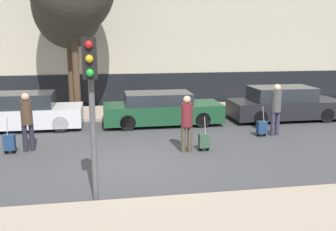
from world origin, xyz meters
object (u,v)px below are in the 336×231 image
(trolley_left, at_px, (9,142))
(bare_tree_down_street, at_px, (68,6))
(parked_car_1, at_px, (162,109))
(trolley_right, at_px, (262,127))
(parked_bicycle, at_px, (154,102))
(parked_car_2, at_px, (284,104))
(pedestrian_center, at_px, (187,120))
(traffic_light, at_px, (91,88))
(pedestrian_right, at_px, (276,106))
(parked_car_0, at_px, (28,112))
(trolley_center, at_px, (204,141))
(pedestrian_left, at_px, (27,118))

(trolley_left, distance_m, bare_tree_down_street, 7.11)
(parked_car_1, relative_size, trolley_right, 4.28)
(trolley_right, xyz_separation_m, parked_bicycle, (-3.17, 4.84, 0.16))
(parked_car_2, relative_size, bare_tree_down_street, 0.72)
(parked_car_1, height_order, bare_tree_down_street, bare_tree_down_street)
(pedestrian_center, relative_size, traffic_light, 0.50)
(pedestrian_center, height_order, pedestrian_right, pedestrian_right)
(pedestrian_right, bearing_deg, traffic_light, -154.45)
(pedestrian_center, bearing_deg, trolley_left, -8.14)
(parked_car_0, height_order, trolley_right, parked_car_0)
(pedestrian_center, bearing_deg, parked_car_2, -143.72)
(pedestrian_right, bearing_deg, trolley_center, -165.69)
(traffic_light, bearing_deg, trolley_left, 123.85)
(parked_car_1, relative_size, pedestrian_right, 2.54)
(parked_car_1, xyz_separation_m, trolley_right, (3.20, -2.41, -0.29))
(parked_bicycle, bearing_deg, bare_tree_down_street, -179.58)
(pedestrian_left, relative_size, bare_tree_down_street, 0.28)
(parked_bicycle, bearing_deg, trolley_left, -133.13)
(trolley_center, bearing_deg, parked_car_2, 40.01)
(trolley_right, bearing_deg, trolley_center, -151.75)
(parked_car_1, xyz_separation_m, traffic_light, (-2.45, -6.92, 1.85))
(parked_bicycle, bearing_deg, parked_car_2, -24.97)
(parked_car_0, height_order, traffic_light, traffic_light)
(parked_car_0, distance_m, parked_car_2, 10.32)
(trolley_right, distance_m, traffic_light, 7.54)
(traffic_light, relative_size, parked_bicycle, 1.95)
(pedestrian_left, xyz_separation_m, trolley_center, (5.31, -0.90, -0.70))
(pedestrian_left, xyz_separation_m, parked_bicycle, (4.59, 5.25, -0.54))
(parked_car_2, bearing_deg, parked_bicycle, 155.03)
(trolley_left, relative_size, pedestrian_center, 0.65)
(traffic_light, xyz_separation_m, parked_bicycle, (2.49, 9.35, -1.98))
(trolley_right, relative_size, traffic_light, 0.32)
(bare_tree_down_street, bearing_deg, parked_car_1, -33.44)
(trolley_center, height_order, parked_bicycle, trolley_center)
(parked_car_0, distance_m, pedestrian_right, 9.19)
(trolley_right, distance_m, bare_tree_down_street, 9.44)
(parked_car_2, distance_m, trolley_right, 3.17)
(trolley_right, relative_size, bare_tree_down_street, 0.17)
(pedestrian_left, bearing_deg, parked_bicycle, 28.03)
(traffic_light, relative_size, bare_tree_down_street, 0.54)
(pedestrian_right, bearing_deg, pedestrian_center, -169.19)
(bare_tree_down_street, bearing_deg, trolley_left, -104.85)
(trolley_center, bearing_deg, parked_bicycle, 96.71)
(bare_tree_down_street, bearing_deg, traffic_light, -82.80)
(pedestrian_right, bearing_deg, parked_bicycle, 116.92)
(trolley_left, xyz_separation_m, pedestrian_right, (8.81, 0.72, 0.70))
(pedestrian_right, height_order, trolley_right, pedestrian_right)
(parked_car_0, relative_size, trolley_left, 3.46)
(pedestrian_left, distance_m, pedestrian_center, 4.85)
(trolley_left, relative_size, pedestrian_right, 0.62)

